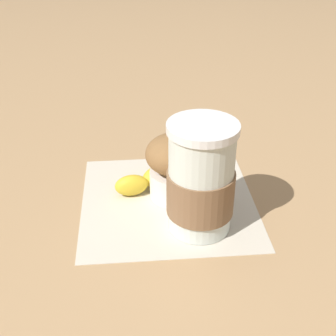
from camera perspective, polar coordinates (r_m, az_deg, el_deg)
The scene contains 5 objects.
ground_plane at distance 0.67m, azimuth -0.00°, elevation -4.09°, with size 3.00×3.00×0.00m, color tan.
paper_napkin at distance 0.67m, azimuth -0.00°, elevation -4.04°, with size 0.24×0.24×0.00m, color beige.
coffee_cup at distance 0.59m, azimuth 4.02°, elevation -1.70°, with size 0.09×0.09×0.15m.
muffin at distance 0.65m, azimuth 0.76°, elevation 0.35°, with size 0.08×0.08×0.10m.
banana at distance 0.70m, azimuth -1.28°, elevation -0.74°, with size 0.11×0.12×0.03m.
Camera 1 is at (-0.08, 0.54, 0.39)m, focal length 50.00 mm.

